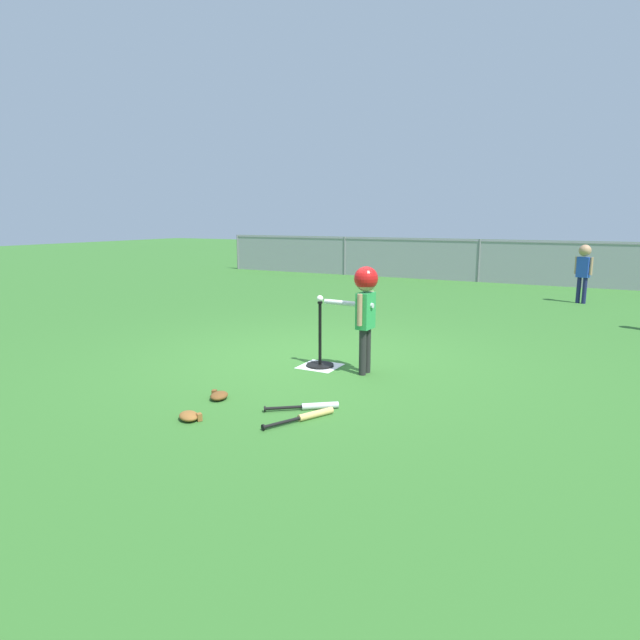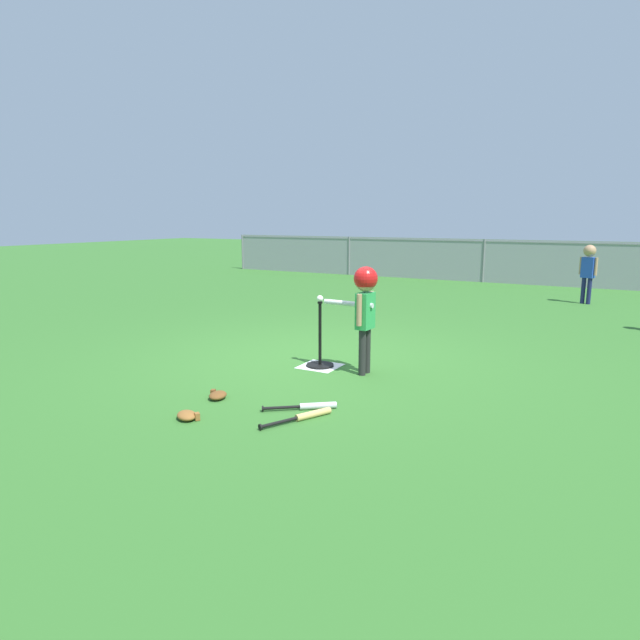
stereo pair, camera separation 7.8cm
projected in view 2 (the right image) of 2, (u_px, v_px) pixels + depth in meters
ground_plane at (314, 358)px, 6.66m from camera, size 60.00×60.00×0.00m
home_plate at (320, 366)px, 6.30m from camera, size 0.44×0.44×0.01m
batting_tee at (320, 356)px, 6.28m from camera, size 0.32×0.32×0.76m
baseball_on_tee at (320, 299)px, 6.16m from camera, size 0.07×0.07×0.07m
batter_child at (365, 298)px, 5.85m from camera, size 0.64×0.34×1.19m
fielder_near_right at (588, 266)px, 10.76m from camera, size 0.33×0.23×1.18m
spare_bat_silver at (310, 406)px, 4.88m from camera, size 0.57×0.45×0.06m
spare_bat_wood at (306, 416)px, 4.64m from camera, size 0.36×0.65×0.06m
glove_by_plate at (187, 415)px, 4.64m from camera, size 0.27×0.25×0.07m
glove_near_bats at (218, 395)px, 5.17m from camera, size 0.23×0.26×0.07m
outfield_fence at (484, 259)px, 14.45m from camera, size 16.06×0.06×1.15m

